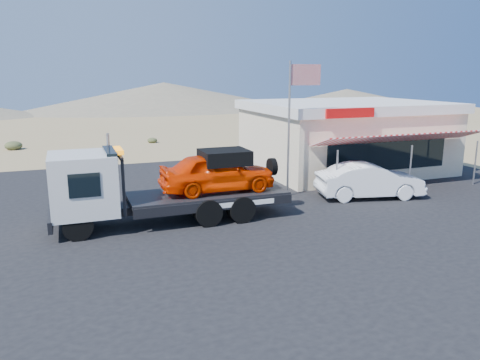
{
  "coord_description": "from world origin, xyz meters",
  "views": [
    {
      "loc": [
        -4.54,
        -14.07,
        5.46
      ],
      "look_at": [
        1.55,
        2.24,
        1.5
      ],
      "focal_mm": 35.0,
      "sensor_mm": 36.0,
      "label": 1
    }
  ],
  "objects_px": {
    "jerky_store": "(344,135)",
    "flagpole": "(294,113)",
    "tow_truck": "(166,182)",
    "white_sedan": "(369,181)"
  },
  "relations": [
    {
      "from": "white_sedan",
      "to": "jerky_store",
      "type": "distance_m",
      "value": 6.58
    },
    {
      "from": "white_sedan",
      "to": "flagpole",
      "type": "distance_m",
      "value": 4.55
    },
    {
      "from": "white_sedan",
      "to": "flagpole",
      "type": "height_order",
      "value": "flagpole"
    },
    {
      "from": "white_sedan",
      "to": "jerky_store",
      "type": "height_order",
      "value": "jerky_store"
    },
    {
      "from": "white_sedan",
      "to": "flagpole",
      "type": "bearing_deg",
      "value": 76.94
    },
    {
      "from": "white_sedan",
      "to": "jerky_store",
      "type": "relative_size",
      "value": 0.45
    },
    {
      "from": "jerky_store",
      "to": "flagpole",
      "type": "bearing_deg",
      "value": -141.21
    },
    {
      "from": "tow_truck",
      "to": "jerky_store",
      "type": "relative_size",
      "value": 0.83
    },
    {
      "from": "tow_truck",
      "to": "flagpole",
      "type": "relative_size",
      "value": 1.44
    },
    {
      "from": "white_sedan",
      "to": "jerky_store",
      "type": "xyz_separation_m",
      "value": [
        2.47,
        5.98,
        1.2
      ]
    }
  ]
}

